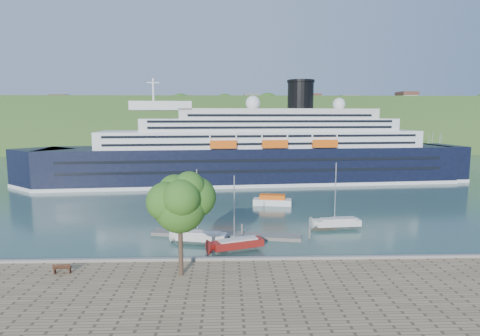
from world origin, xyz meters
name	(u,v)px	position (x,y,z in m)	size (l,w,h in m)	color
ground	(238,268)	(0.00, 0.00, 0.00)	(400.00, 400.00, 0.00)	#2A4B43
far_hillside	(229,125)	(0.00, 145.00, 12.00)	(400.00, 50.00, 24.00)	#295020
quay_coping	(239,258)	(0.00, -0.20, 1.15)	(220.00, 0.50, 0.30)	slate
cruise_ship	(253,132)	(4.98, 54.79, 12.24)	(108.97, 15.87, 24.47)	black
park_bench	(62,268)	(-16.93, -3.19, 1.53)	(1.66, 0.68, 1.06)	#442513
promenade_tree	(180,220)	(-5.54, -3.97, 6.34)	(6.45, 6.45, 10.68)	#2B5D18
floating_pontoon	(226,235)	(-1.40, 11.38, 0.22)	(19.89, 2.43, 0.44)	gray
sailboat_white_near	(201,209)	(-4.42, 8.37, 4.49)	(6.95, 1.93, 8.98)	silver
sailboat_red	(238,215)	(0.10, 5.54, 4.32)	(6.70, 1.86, 8.65)	maroon
sailboat_white_far	(339,198)	(14.50, 14.41, 4.51)	(6.99, 1.94, 9.03)	silver
tender_launch	(272,200)	(6.97, 30.11, 0.95)	(6.89, 2.36, 1.90)	#EC580D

